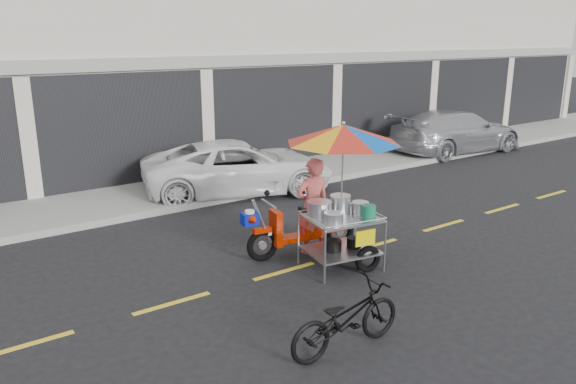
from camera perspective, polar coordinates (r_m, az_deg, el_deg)
ground at (r=10.58m, az=8.57°, el=-5.45°), size 90.00×90.00×0.00m
sidewalk at (r=14.81m, az=-6.24°, el=1.10°), size 45.00×3.00×0.15m
shophouse_block at (r=20.16m, az=-6.71°, el=16.89°), size 36.00×8.11×10.40m
centerline at (r=10.58m, az=8.58°, el=-5.43°), size 42.00×0.10×0.01m
white_pickup at (r=13.84m, az=-5.02°, el=2.54°), size 5.09×3.45×1.30m
silver_pickup at (r=19.40m, az=16.72°, el=5.91°), size 4.98×2.29×1.41m
near_bicycle at (r=7.09m, az=5.90°, el=-12.63°), size 1.66×0.61×0.87m
food_vendor_rig at (r=9.37m, az=4.34°, el=1.82°), size 2.45×2.25×2.47m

